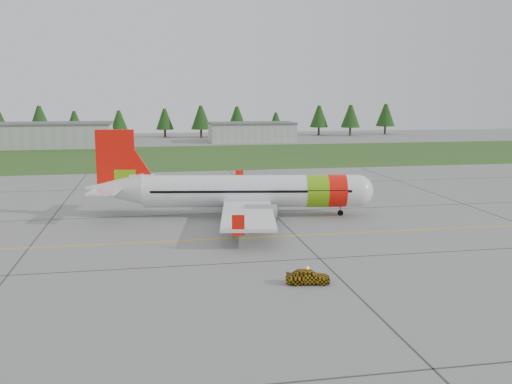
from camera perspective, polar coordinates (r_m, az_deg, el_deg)
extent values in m
plane|color=gray|center=(47.18, -5.42, -7.28)|extent=(320.00, 320.00, 0.00)
cylinder|color=white|center=(64.76, -0.48, 0.10)|extent=(24.52, 7.40, 3.64)
sphere|color=white|center=(66.08, 10.09, 0.14)|extent=(3.64, 3.64, 3.64)
cone|color=white|center=(66.26, -13.91, 0.32)|extent=(7.02, 4.62, 3.64)
cube|color=black|center=(66.08, 10.34, 0.42)|extent=(1.85, 2.63, 0.52)
cylinder|color=#70B20D|center=(65.31, 6.08, 0.13)|extent=(2.98, 4.05, 3.72)
cylinder|color=red|center=(65.64, 8.02, 0.13)|extent=(2.61, 3.99, 3.72)
cube|color=white|center=(64.93, -0.89, -0.80)|extent=(9.75, 30.28, 0.34)
cube|color=red|center=(79.48, -1.67, 1.54)|extent=(1.13, 0.34, 1.87)
cube|color=red|center=(50.31, -1.79, -3.35)|extent=(1.13, 0.34, 1.87)
cylinder|color=gray|center=(70.10, 0.21, -0.43)|extent=(3.62, 2.46, 1.96)
cylinder|color=gray|center=(60.04, 0.49, -2.18)|extent=(3.62, 2.46, 1.96)
cube|color=red|center=(65.79, -13.86, 3.00)|extent=(4.29, 1.00, 7.09)
cube|color=#70B20D|center=(65.85, -12.92, 1.24)|extent=(2.46, 0.77, 2.24)
cube|color=white|center=(66.33, -14.31, 0.51)|extent=(4.63, 11.06, 0.21)
cylinder|color=slate|center=(66.14, 8.45, -1.78)|extent=(0.17, 0.17, 1.31)
cylinder|color=black|center=(66.21, 8.44, -2.06)|extent=(0.67, 0.36, 0.63)
cylinder|color=slate|center=(67.68, -1.70, -1.21)|extent=(0.21, 0.21, 1.77)
cylinder|color=black|center=(67.76, -2.02, -1.54)|extent=(1.02, 0.57, 0.97)
cylinder|color=slate|center=(62.56, -1.72, -2.12)|extent=(0.21, 0.21, 1.77)
cylinder|color=black|center=(62.65, -2.06, -2.48)|extent=(1.02, 0.57, 0.97)
imported|color=#CB900B|center=(42.25, 5.24, -7.00)|extent=(1.32, 1.48, 3.28)
cube|color=#30561E|center=(127.75, -8.71, 3.51)|extent=(320.00, 50.00, 0.03)
cube|color=gold|center=(54.85, -6.17, -4.83)|extent=(120.00, 0.25, 0.02)
cube|color=#A8A8A3|center=(157.51, -20.10, 5.30)|extent=(32.00, 14.00, 6.00)
cube|color=#A8A8A3|center=(165.85, -0.44, 5.96)|extent=(24.00, 12.00, 5.20)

